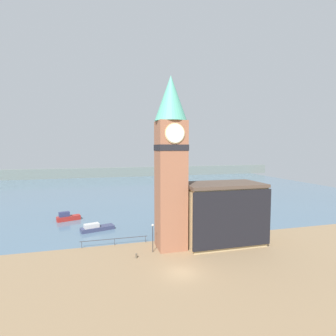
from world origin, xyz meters
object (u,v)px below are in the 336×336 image
Objects in this scene: pier_building at (223,213)px; boat_near at (96,228)px; boat_far at (68,217)px; clock_tower at (171,158)px; lamp_post at (153,233)px; mooring_bollard_near at (136,255)px.

pier_building reaches higher than boat_near.
pier_building is at bearing -56.46° from boat_far.
pier_building reaches higher than boat_far.
clock_tower is 4.11× the size of boat_near.
clock_tower reaches higher than lamp_post.
lamp_post reaches higher than boat_near.
lamp_post is at bearing -74.19° from boat_far.
boat_near is at bearing 122.97° from lamp_post.
pier_building is 15.29m from mooring_bollard_near.
lamp_post is (2.69, 1.49, 2.57)m from mooring_bollard_near.
boat_near is 15.35m from mooring_bollard_near.
pier_building reaches higher than lamp_post.
lamp_post is at bearing 29.02° from mooring_bollard_near.
clock_tower is 36.81× the size of mooring_bollard_near.
mooring_bollard_near is at bearing -81.04° from boat_far.
mooring_bollard_near is at bearing -171.51° from pier_building.
boat_near is 1.50× the size of lamp_post.
mooring_bollard_near is 4.01m from lamp_post.
mooring_bollard_near is at bearing -150.98° from lamp_post.
boat_far is (-26.02, 20.78, -4.27)m from pier_building.
pier_building is 2.99× the size of lamp_post.
boat_far is at bearing 108.43° from boat_near.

